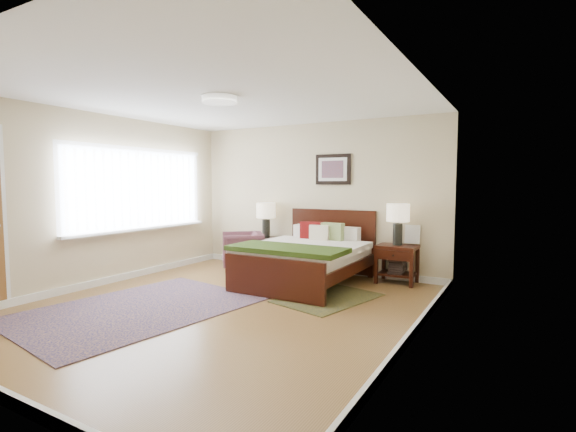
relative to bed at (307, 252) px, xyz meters
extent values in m
plane|color=brown|center=(-0.35, -1.55, -0.48)|extent=(5.00, 5.00, 0.00)
cube|color=#C3B68D|center=(-0.35, 0.95, 0.77)|extent=(4.50, 0.04, 2.50)
cube|color=#C3B68D|center=(-2.60, -1.55, 0.77)|extent=(0.04, 5.00, 2.50)
cube|color=#C3B68D|center=(1.90, -1.55, 0.77)|extent=(0.04, 5.00, 2.50)
cube|color=white|center=(-0.35, -1.55, 2.02)|extent=(4.50, 5.00, 0.02)
cube|color=silver|center=(-2.58, -0.85, 0.92)|extent=(0.02, 2.72, 1.32)
cube|color=silver|center=(-2.56, -0.85, 0.92)|extent=(0.01, 2.60, 1.20)
cube|color=silver|center=(-2.53, -0.85, 0.29)|extent=(0.10, 2.72, 0.04)
cylinder|color=white|center=(-0.35, -1.55, 1.98)|extent=(0.40, 0.40, 0.07)
cylinder|color=beige|center=(-0.35, -1.55, 2.01)|extent=(0.44, 0.44, 0.01)
cube|color=black|center=(0.00, 0.91, 0.06)|extent=(1.49, 0.06, 1.04)
cube|color=black|center=(0.00, -0.96, -0.20)|extent=(1.49, 0.06, 0.52)
cube|color=black|center=(-0.70, -0.03, -0.18)|extent=(0.06, 1.85, 0.17)
cube|color=black|center=(0.70, -0.03, -0.18)|extent=(0.06, 1.85, 0.17)
cube|color=beige|center=(0.00, -0.03, -0.06)|extent=(1.39, 1.83, 0.20)
cube|color=beige|center=(0.00, -0.13, 0.08)|extent=(1.57, 1.60, 0.09)
cube|color=#263810|center=(0.00, -0.60, 0.12)|extent=(1.61, 0.70, 0.06)
cube|color=beige|center=(-0.32, 0.67, 0.21)|extent=(0.46, 0.18, 0.24)
cube|color=beige|center=(0.33, 0.67, 0.21)|extent=(0.46, 0.18, 0.24)
cube|color=#57090A|center=(-0.20, 0.55, 0.24)|extent=(0.36, 0.17, 0.30)
cube|color=#7B8E52|center=(0.17, 0.55, 0.24)|extent=(0.36, 0.16, 0.30)
cube|color=beige|center=(-0.02, 0.47, 0.22)|extent=(0.32, 0.13, 0.26)
cube|color=black|center=(0.00, 0.92, 1.24)|extent=(0.62, 0.03, 0.50)
cube|color=silver|center=(0.00, 0.90, 1.24)|extent=(0.50, 0.01, 0.38)
cube|color=#A52D23|center=(0.00, 0.89, 1.24)|extent=(0.38, 0.01, 0.28)
cube|color=black|center=(-1.18, 0.72, 0.03)|extent=(0.45, 0.40, 0.05)
cube|color=black|center=(-1.38, 0.55, -0.24)|extent=(0.05, 0.05, 0.49)
cube|color=black|center=(-0.99, 0.55, -0.24)|extent=(0.05, 0.05, 0.49)
cube|color=black|center=(-1.38, 0.89, -0.24)|extent=(0.05, 0.05, 0.49)
cube|color=black|center=(-0.99, 0.89, -0.24)|extent=(0.05, 0.05, 0.49)
cube|color=black|center=(-1.18, 0.53, -0.07)|extent=(0.39, 0.03, 0.14)
cube|color=black|center=(1.14, 0.72, 0.07)|extent=(0.58, 0.43, 0.05)
cube|color=black|center=(0.88, 0.53, -0.22)|extent=(0.05, 0.05, 0.53)
cube|color=black|center=(1.40, 0.53, -0.22)|extent=(0.05, 0.05, 0.53)
cube|color=black|center=(0.88, 0.91, -0.22)|extent=(0.05, 0.05, 0.53)
cube|color=black|center=(1.40, 0.91, -0.22)|extent=(0.05, 0.05, 0.53)
cube|color=black|center=(1.14, 0.52, -0.03)|extent=(0.52, 0.03, 0.14)
cube|color=black|center=(1.14, 0.72, -0.34)|extent=(0.52, 0.37, 0.03)
cube|color=black|center=(1.14, 0.72, -0.31)|extent=(0.21, 0.27, 0.03)
cube|color=black|center=(1.14, 0.72, -0.28)|extent=(0.21, 0.27, 0.03)
cube|color=black|center=(1.14, 0.72, -0.24)|extent=(0.21, 0.27, 0.03)
cube|color=black|center=(1.14, 0.72, -0.21)|extent=(0.21, 0.27, 0.03)
cube|color=black|center=(1.14, 0.72, -0.17)|extent=(0.21, 0.27, 0.03)
cube|color=black|center=(1.14, 0.72, -0.14)|extent=(0.21, 0.27, 0.03)
cylinder|color=black|center=(-1.18, 0.72, 0.22)|extent=(0.14, 0.14, 0.32)
cylinder|color=black|center=(-1.18, 0.72, 0.40)|extent=(0.02, 0.02, 0.06)
cylinder|color=beige|center=(-1.18, 0.72, 0.54)|extent=(0.33, 0.33, 0.26)
cylinder|color=black|center=(1.14, 0.72, 0.26)|extent=(0.14, 0.14, 0.32)
cylinder|color=black|center=(1.14, 0.72, 0.44)|extent=(0.02, 0.02, 0.06)
cylinder|color=beige|center=(1.14, 0.72, 0.58)|extent=(0.33, 0.33, 0.26)
imported|color=brown|center=(-1.51, 0.45, -0.16)|extent=(0.98, 0.98, 0.64)
cube|color=#0D1445|center=(-1.16, -2.11, -0.48)|extent=(2.24, 2.89, 0.01)
cube|color=black|center=(0.61, -0.57, -0.48)|extent=(1.19, 1.51, 0.01)
camera|label=1|loc=(2.79, -5.42, 1.00)|focal=26.00mm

